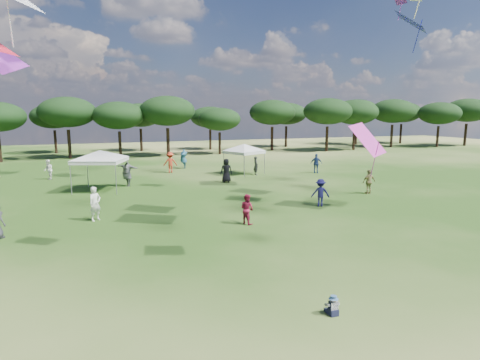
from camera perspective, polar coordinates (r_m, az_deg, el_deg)
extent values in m
cylinder|color=black|center=(52.13, -31.02, 3.89)|extent=(0.36, 0.36, 3.14)
cylinder|color=black|center=(52.73, -23.10, 4.72)|extent=(0.40, 0.40, 3.46)
ellipsoid|color=black|center=(52.60, -23.38, 8.85)|extent=(6.73, 6.73, 3.63)
cylinder|color=black|center=(51.57, -16.69, 4.85)|extent=(0.37, 0.37, 3.21)
ellipsoid|color=black|center=(51.43, -16.88, 8.77)|extent=(6.24, 6.24, 3.36)
cylinder|color=black|center=(51.77, -10.19, 5.31)|extent=(0.41, 0.41, 3.56)
ellipsoid|color=black|center=(51.64, -10.32, 9.64)|extent=(6.91, 6.91, 3.73)
cylinder|color=black|center=(53.73, -2.90, 5.24)|extent=(0.33, 0.33, 2.88)
ellipsoid|color=black|center=(53.58, -2.93, 8.62)|extent=(5.60, 5.60, 3.02)
cylinder|color=black|center=(59.12, 4.57, 5.89)|extent=(0.39, 0.39, 3.44)
ellipsoid|color=black|center=(59.00, 4.62, 9.56)|extent=(6.69, 6.69, 3.60)
cylinder|color=black|center=(58.90, 12.24, 5.73)|extent=(0.40, 0.40, 3.53)
ellipsoid|color=black|center=(58.78, 12.38, 9.52)|extent=(6.86, 6.86, 3.70)
cylinder|color=black|center=(61.96, 15.88, 5.74)|extent=(0.40, 0.40, 3.47)
ellipsoid|color=black|center=(61.84, 16.05, 9.26)|extent=(6.74, 6.74, 3.63)
cylinder|color=black|center=(68.82, 20.75, 5.88)|extent=(0.41, 0.41, 3.57)
ellipsoid|color=black|center=(68.72, 20.94, 9.14)|extent=(6.94, 6.94, 3.74)
cylinder|color=black|center=(72.01, 26.29, 5.56)|extent=(0.38, 0.38, 3.35)
ellipsoid|color=black|center=(71.91, 26.50, 8.49)|extent=(6.51, 6.51, 3.51)
cylinder|color=black|center=(77.14, 29.40, 5.63)|extent=(0.42, 0.42, 3.66)
ellipsoid|color=black|center=(77.06, 29.64, 8.61)|extent=(7.10, 7.10, 3.83)
cylinder|color=black|center=(60.36, -24.76, 4.96)|extent=(0.36, 0.36, 3.11)
ellipsoid|color=black|center=(60.23, -24.99, 8.21)|extent=(6.05, 6.05, 3.26)
cylinder|color=black|center=(59.70, -13.88, 5.56)|extent=(0.37, 0.37, 3.20)
ellipsoid|color=black|center=(59.57, -14.01, 8.94)|extent=(6.21, 6.21, 3.35)
cylinder|color=black|center=(60.44, -4.24, 5.76)|extent=(0.34, 0.34, 2.99)
ellipsoid|color=black|center=(60.31, -4.28, 8.88)|extent=(5.81, 5.81, 3.13)
cylinder|color=black|center=(65.42, 6.57, 6.15)|extent=(0.38, 0.38, 3.31)
ellipsoid|color=black|center=(65.31, 6.63, 9.34)|extent=(6.43, 6.43, 3.47)
cylinder|color=black|center=(72.86, 16.18, 6.31)|extent=(0.42, 0.42, 3.64)
ellipsoid|color=black|center=(72.76, 16.33, 9.46)|extent=(7.06, 7.06, 3.81)
cylinder|color=black|center=(78.09, 21.88, 6.13)|extent=(0.40, 0.40, 3.46)
ellipsoid|color=black|center=(78.00, 22.06, 8.92)|extent=(6.72, 6.72, 3.62)
cylinder|color=gray|center=(29.31, -22.93, 0.17)|extent=(0.06, 0.06, 2.20)
cylinder|color=gray|center=(28.27, -17.23, 0.18)|extent=(0.06, 0.06, 2.20)
cylinder|color=gray|center=(32.10, -20.85, 1.07)|extent=(0.06, 0.06, 2.20)
cylinder|color=gray|center=(31.16, -15.61, 1.10)|extent=(0.06, 0.06, 2.20)
cube|color=silver|center=(30.03, -19.27, 2.63)|extent=(4.10, 4.10, 0.25)
pyramid|color=silver|center=(29.96, -19.34, 4.01)|extent=(6.14, 6.14, 0.60)
cylinder|color=gray|center=(34.27, 0.61, 2.08)|extent=(0.06, 0.06, 2.05)
cylinder|color=gray|center=(36.14, 3.49, 2.45)|extent=(0.06, 0.06, 2.05)
cylinder|color=gray|center=(36.12, -2.32, 2.45)|extent=(0.06, 0.06, 2.05)
cylinder|color=gray|center=(37.90, 0.57, 2.80)|extent=(0.06, 0.06, 2.05)
cube|color=silver|center=(35.97, 0.59, 4.00)|extent=(3.65, 3.65, 0.25)
pyramid|color=silver|center=(35.91, 0.59, 5.15)|extent=(5.08, 5.08, 0.60)
cube|color=black|center=(11.89, 13.09, -17.80)|extent=(0.24, 0.24, 0.18)
cube|color=black|center=(12.00, 12.29, -17.73)|extent=(0.09, 0.22, 0.10)
cube|color=black|center=(12.07, 12.98, -17.57)|extent=(0.09, 0.22, 0.10)
cube|color=white|center=(11.80, 13.13, -16.94)|extent=(0.23, 0.17, 0.24)
cylinder|color=white|center=(11.78, 12.33, -16.96)|extent=(0.08, 0.23, 0.14)
cylinder|color=white|center=(11.92, 13.58, -16.68)|extent=(0.08, 0.23, 0.14)
sphere|color=#E0B293|center=(11.73, 13.16, -16.23)|extent=(0.16, 0.16, 0.16)
cone|color=teal|center=(11.71, 13.17, -16.07)|extent=(0.27, 0.27, 0.03)
cylinder|color=teal|center=(11.69, 13.18, -15.90)|extent=(0.18, 0.18, 0.07)
imported|color=navy|center=(37.36, 10.80, 2.32)|extent=(1.10, 0.98, 1.79)
imported|color=white|center=(36.75, -25.61, 1.33)|extent=(0.79, 0.93, 1.66)
imported|color=#19164F|center=(24.18, 11.36, -1.78)|extent=(1.22, 0.98, 1.65)
imported|color=navy|center=(40.19, -8.03, 3.00)|extent=(1.53, 2.42, 1.92)
imported|color=#AE321D|center=(37.55, -9.89, 2.49)|extent=(1.28, 0.79, 1.92)
imported|color=silver|center=(21.88, -19.91, -3.19)|extent=(0.77, 0.72, 1.77)
imported|color=maroon|center=(20.00, 1.00, -4.15)|extent=(0.85, 0.92, 1.52)
imported|color=#91834F|center=(28.75, 17.87, -0.23)|extent=(0.99, 0.44, 1.67)
imported|color=black|center=(31.84, -1.96, 1.35)|extent=(1.05, 0.81, 1.90)
imported|color=#28292D|center=(35.67, 2.27, 2.05)|extent=(0.40, 0.61, 1.66)
imported|color=#424347|center=(31.30, -15.76, 0.82)|extent=(1.79, 2.26, 1.87)
plane|color=#161AA8|center=(27.84, 23.11, 19.97)|extent=(2.53, 2.64, 1.38)
plane|color=#C0309B|center=(23.95, 17.70, 5.53)|extent=(2.87, 2.34, 1.91)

